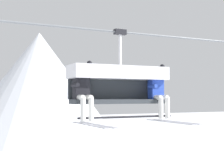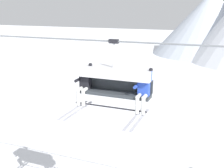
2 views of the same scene
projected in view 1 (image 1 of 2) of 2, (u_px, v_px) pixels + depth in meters
The scene contains 5 objects.
mountain_peak_central at pixel (39, 86), 50.17m from camera, with size 23.10×23.10×15.62m.
lift_cable at pixel (138, 34), 7.96m from camera, with size 21.11×0.05×0.05m.
chairlift_chair at pixel (119, 79), 7.79m from camera, with size 2.31×0.74×1.98m.
skier_black at pixel (83, 91), 7.18m from camera, with size 0.48×1.70×1.34m.
skier_blue at pixel (159, 91), 7.99m from camera, with size 0.48×1.70×1.34m.
Camera 1 is at (-2.81, -7.66, 6.19)m, focal length 55.00 mm.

